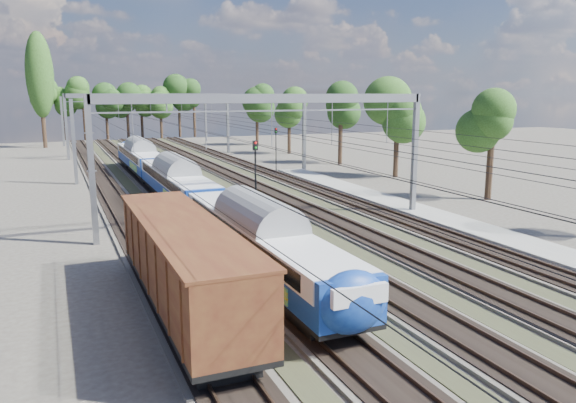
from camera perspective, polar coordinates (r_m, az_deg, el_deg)
name	(u,v)px	position (r m, az deg, el deg)	size (l,w,h in m)	color
track_bed	(214,191)	(52.56, -7.57, 1.06)	(21.00, 130.00, 0.34)	#47423A
platform	(516,242)	(36.85, 22.15, -3.84)	(3.00, 70.00, 0.30)	gray
catenary	(195,119)	(59.38, -9.41, 8.25)	(25.65, 130.00, 9.00)	gray
tree_belt	(169,98)	(102.63, -12.02, 10.28)	(40.09, 101.07, 11.88)	black
poplar	(40,76)	(103.02, -23.92, 11.61)	(4.40, 4.40, 19.04)	black
emu_train	(177,178)	(45.75, -11.19, 2.37)	(2.77, 58.59, 4.05)	black
freight_boxcar	(183,261)	(23.35, -10.61, -6.00)	(3.04, 14.66, 3.78)	black
worker	(159,157)	(75.24, -12.96, 4.40)	(0.60, 0.39, 1.64)	black
signal_near	(256,169)	(40.85, -3.32, 3.28)	(0.36, 0.33, 5.69)	black
signal_far	(276,144)	(65.76, -1.23, 5.87)	(0.35, 0.32, 5.10)	black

